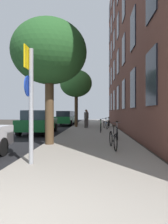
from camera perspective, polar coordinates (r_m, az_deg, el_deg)
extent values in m
plane|color=#332D28|center=(17.45, -8.95, -4.99)|extent=(41.80, 41.80, 0.00)
cube|color=black|center=(18.01, -15.52, -4.82)|extent=(7.00, 38.00, 0.01)
cube|color=gray|center=(17.06, 2.67, -4.91)|extent=(4.20, 38.00, 0.12)
cube|color=brown|center=(18.22, 11.62, 23.80)|extent=(0.50, 27.00, 17.74)
cube|color=#1E232D|center=(7.97, 19.13, 9.53)|extent=(0.06, 1.40, 2.16)
cube|color=#1E232D|center=(11.42, 14.18, 6.64)|extent=(0.06, 1.40, 2.16)
cube|color=#1E232D|center=(14.92, 11.56, 5.08)|extent=(0.06, 1.40, 2.16)
cube|color=#1E232D|center=(18.45, 9.95, 4.11)|extent=(0.06, 1.40, 2.16)
cube|color=#1E232D|center=(21.99, 8.86, 3.45)|extent=(0.06, 1.40, 2.16)
cube|color=#1E232D|center=(25.55, 8.07, 2.98)|extent=(0.06, 1.40, 2.16)
cube|color=#1E232D|center=(29.10, 7.47, 2.61)|extent=(0.06, 1.40, 2.16)
cube|color=#1E232D|center=(12.26, 14.18, 22.38)|extent=(0.06, 1.40, 2.16)
cube|color=#1E232D|center=(15.58, 11.56, 17.45)|extent=(0.06, 1.40, 2.16)
cube|color=#1E232D|center=(18.99, 9.95, 14.25)|extent=(0.06, 1.40, 2.16)
cube|color=#1E232D|center=(22.45, 8.86, 12.02)|extent=(0.06, 1.40, 2.16)
cube|color=#1E232D|center=(25.94, 8.07, 10.38)|extent=(0.06, 1.40, 2.16)
cube|color=#1E232D|center=(29.44, 7.48, 9.14)|extent=(0.06, 1.40, 2.16)
cube|color=#1E232D|center=(16.89, 11.56, 28.35)|extent=(0.06, 1.40, 2.16)
cube|color=#1E232D|center=(20.07, 9.95, 23.55)|extent=(0.06, 1.40, 2.16)
cube|color=#1E232D|center=(23.37, 8.86, 20.08)|extent=(0.06, 1.40, 2.16)
cube|color=#1E232D|center=(26.74, 8.07, 17.46)|extent=(0.06, 1.40, 2.16)
cube|color=#1E232D|center=(30.16, 7.48, 15.43)|extent=(0.06, 1.40, 2.16)
cube|color=#1E232D|center=(24.72, 8.86, 27.39)|extent=(0.06, 1.40, 2.16)
cube|color=#1E232D|center=(27.93, 8.07, 24.03)|extent=(0.06, 1.40, 2.16)
cube|color=#1E232D|center=(31.21, 7.48, 21.37)|extent=(0.06, 1.40, 2.16)
cube|color=#1E232D|center=(32.58, 7.48, 26.86)|extent=(0.06, 1.40, 2.16)
cylinder|color=gray|center=(5.43, -15.28, 1.64)|extent=(0.12, 0.12, 3.12)
cube|color=yellow|center=(5.65, -16.08, 14.88)|extent=(0.03, 0.60, 0.60)
cylinder|color=#14339E|center=(5.50, -16.08, 7.31)|extent=(0.03, 0.56, 0.56)
cylinder|color=black|center=(21.41, -1.96, 1.56)|extent=(0.12, 0.12, 3.96)
cube|color=black|center=(21.52, -2.43, 5.64)|extent=(0.20, 0.24, 0.80)
sphere|color=#4B0707|center=(21.56, -2.73, 6.32)|extent=(0.16, 0.16, 0.16)
sphere|color=#523707|center=(21.53, -2.73, 5.64)|extent=(0.16, 0.16, 0.16)
sphere|color=green|center=(21.51, -2.73, 4.95)|extent=(0.16, 0.16, 0.16)
cylinder|color=#4C3823|center=(8.61, -10.13, 0.77)|extent=(0.38, 0.38, 3.03)
ellipsoid|color=#235123|center=(8.99, -10.13, 16.90)|extent=(3.27, 3.27, 2.78)
cylinder|color=#4C3823|center=(18.39, -2.38, 0.63)|extent=(0.28, 0.28, 3.20)
ellipsoid|color=#387533|center=(18.59, -2.38, 8.40)|extent=(3.04, 3.04, 2.58)
torus|color=black|center=(8.07, 7.92, -7.74)|extent=(0.09, 0.63, 0.63)
torus|color=black|center=(7.08, 9.23, -8.84)|extent=(0.09, 0.63, 0.63)
cylinder|color=black|center=(7.55, 8.53, -6.96)|extent=(0.11, 0.87, 0.04)
cylinder|color=black|center=(7.31, 8.87, -7.81)|extent=(0.08, 0.53, 0.28)
cylinder|color=black|center=(7.37, 8.73, -5.24)|extent=(0.04, 0.04, 0.28)
cube|color=black|center=(7.36, 8.73, -3.99)|extent=(0.10, 0.24, 0.06)
cylinder|color=#4C4C4C|center=(8.02, 7.92, -4.24)|extent=(0.42, 0.06, 0.03)
torus|color=black|center=(10.89, 9.53, -5.69)|extent=(0.09, 0.64, 0.64)
torus|color=black|center=(9.81, 9.76, -6.32)|extent=(0.09, 0.64, 0.64)
cylinder|color=#99999E|center=(10.33, 9.64, -5.01)|extent=(0.11, 0.93, 0.04)
cylinder|color=#99999E|center=(10.07, 9.70, -5.60)|extent=(0.09, 0.56, 0.30)
cylinder|color=#99999E|center=(10.15, 9.67, -3.72)|extent=(0.04, 0.04, 0.28)
cube|color=black|center=(10.14, 9.67, -2.81)|extent=(0.10, 0.24, 0.06)
cylinder|color=#4C4C4C|center=(10.85, 9.53, -3.05)|extent=(0.42, 0.06, 0.03)
torus|color=black|center=(13.96, 5.03, -4.46)|extent=(0.08, 0.63, 0.63)
torus|color=black|center=(12.91, 4.89, -4.82)|extent=(0.08, 0.63, 0.63)
cylinder|color=#267233|center=(13.42, 4.96, -3.90)|extent=(0.10, 0.89, 0.04)
cylinder|color=#267233|center=(13.17, 4.93, -4.32)|extent=(0.08, 0.54, 0.29)
cylinder|color=#267233|center=(13.25, 4.94, -2.90)|extent=(0.04, 0.04, 0.28)
cube|color=black|center=(13.24, 4.94, -2.21)|extent=(0.10, 0.24, 0.06)
cylinder|color=#4C4C4C|center=(13.93, 5.03, -2.43)|extent=(0.42, 0.06, 0.03)
torus|color=black|center=(17.02, 5.94, -3.63)|extent=(0.14, 0.64, 0.64)
torus|color=black|center=(15.96, 6.76, -3.88)|extent=(0.14, 0.64, 0.64)
cylinder|color=#194C99|center=(16.48, 6.34, -3.14)|extent=(0.19, 0.92, 0.04)
cylinder|color=#194C99|center=(16.22, 6.54, -3.47)|extent=(0.13, 0.56, 0.30)
cylinder|color=#194C99|center=(16.31, 6.46, -2.31)|extent=(0.04, 0.04, 0.28)
cube|color=black|center=(16.30, 6.46, -1.75)|extent=(0.10, 0.24, 0.06)
cylinder|color=#4C4C4C|center=(16.99, 5.94, -1.95)|extent=(0.42, 0.10, 0.03)
torus|color=black|center=(18.52, 7.43, -3.33)|extent=(0.13, 0.65, 0.65)
torus|color=black|center=(17.46, 7.19, -3.53)|extent=(0.13, 0.65, 0.65)
cylinder|color=black|center=(17.98, 7.32, -2.86)|extent=(0.17, 0.90, 0.04)
cylinder|color=black|center=(17.72, 7.26, -3.17)|extent=(0.12, 0.54, 0.29)
cylinder|color=black|center=(17.81, 7.28, -2.10)|extent=(0.04, 0.04, 0.28)
cube|color=black|center=(17.81, 7.28, -1.58)|extent=(0.10, 0.24, 0.06)
cylinder|color=#4C4C4C|center=(18.49, 7.43, -1.77)|extent=(0.42, 0.09, 0.03)
cylinder|color=#4C4742|center=(17.16, 0.34, -3.35)|extent=(0.15, 0.15, 0.79)
cylinder|color=#4C4742|center=(17.16, 0.94, -3.35)|extent=(0.15, 0.15, 0.79)
cylinder|color=#4C4742|center=(17.13, 0.64, -1.04)|extent=(0.42, 0.42, 0.59)
sphere|color=brown|center=(17.13, 0.64, 0.38)|extent=(0.21, 0.21, 0.21)
cylinder|color=#4C4742|center=(20.01, 0.63, -2.93)|extent=(0.14, 0.14, 0.75)
cylinder|color=#4C4742|center=(20.01, 1.11, -2.93)|extent=(0.14, 0.14, 0.75)
cylinder|color=#26262D|center=(19.99, 0.87, -1.05)|extent=(0.49, 0.49, 0.56)
sphere|color=tan|center=(19.98, 0.87, 0.11)|extent=(0.20, 0.20, 0.20)
cylinder|color=black|center=(7.28, -23.17, -9.43)|extent=(0.22, 0.64, 0.64)
cube|color=#19662D|center=(13.92, -13.17, -3.46)|extent=(1.99, 4.54, 0.70)
cube|color=#384756|center=(13.68, -13.43, -0.80)|extent=(1.64, 2.56, 0.60)
cylinder|color=black|center=(15.56, -14.70, -4.38)|extent=(0.22, 0.64, 0.64)
cylinder|color=black|center=(15.12, -8.50, -4.51)|extent=(0.22, 0.64, 0.64)
cylinder|color=black|center=(12.87, -18.66, -5.31)|extent=(0.22, 0.64, 0.64)
cylinder|color=black|center=(12.33, -11.23, -5.54)|extent=(0.22, 0.64, 0.64)
cube|color=#19662D|center=(21.93, -5.46, -2.19)|extent=(1.94, 4.46, 0.70)
cube|color=#1E232D|center=(21.69, -5.55, -0.49)|extent=(1.57, 2.52, 0.60)
cylinder|color=black|center=(23.46, -6.87, -2.90)|extent=(0.22, 0.64, 0.64)
cylinder|color=black|center=(23.23, -2.99, -2.93)|extent=(0.22, 0.64, 0.64)
cylinder|color=black|center=(20.70, -8.23, -3.29)|extent=(0.22, 0.64, 0.64)
cylinder|color=black|center=(20.44, -3.84, -3.33)|extent=(0.22, 0.64, 0.64)
cube|color=black|center=(30.27, -4.38, -1.58)|extent=(1.99, 4.33, 0.70)
cube|color=#384756|center=(30.05, -4.44, -0.35)|extent=(1.63, 2.44, 0.60)
cylinder|color=black|center=(31.75, -5.56, -2.14)|extent=(0.22, 0.64, 0.64)
cylinder|color=black|center=(31.54, -2.54, -2.15)|extent=(0.22, 0.64, 0.64)
cylinder|color=black|center=(29.06, -6.38, -2.34)|extent=(0.22, 0.64, 0.64)
cylinder|color=black|center=(28.83, -3.09, -2.35)|extent=(0.22, 0.64, 0.64)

